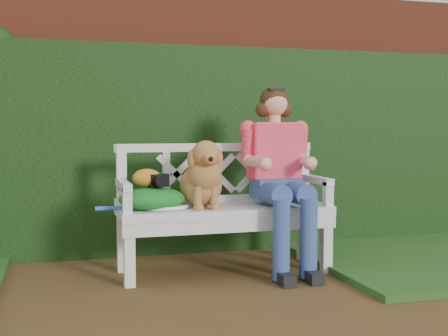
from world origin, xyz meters
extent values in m
plane|color=brown|center=(0.00, 0.00, 0.00)|extent=(60.00, 60.00, 0.00)
cube|color=brown|center=(0.00, 1.90, 1.10)|extent=(10.00, 0.30, 2.20)
cube|color=#204D14|center=(0.00, 1.68, 0.85)|extent=(10.00, 0.18, 1.70)
cube|color=black|center=(-0.08, 0.88, 0.68)|extent=(0.15, 0.13, 0.09)
ellipsoid|color=#BD731B|center=(-0.15, 0.89, 0.70)|extent=(0.23, 0.20, 0.12)
camera|label=1|loc=(-0.76, -3.16, 1.05)|focal=48.00mm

